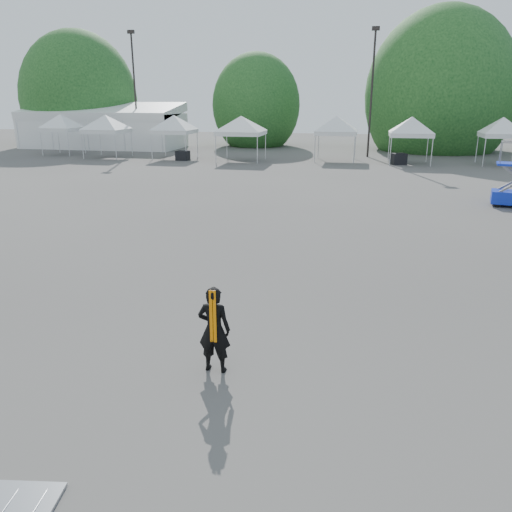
# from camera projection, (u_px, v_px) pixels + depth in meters

# --- Properties ---
(ground) EXTENTS (120.00, 120.00, 0.00)m
(ground) POSITION_uv_depth(u_px,v_px,m) (236.00, 305.00, 11.54)
(ground) COLOR #474442
(ground) RESTS_ON ground
(marquee) EXTENTS (15.00, 6.25, 4.23)m
(marquee) POSITION_uv_depth(u_px,v_px,m) (103.00, 127.00, 47.95)
(marquee) COLOR white
(marquee) RESTS_ON ground
(light_pole_west) EXTENTS (0.60, 0.25, 10.30)m
(light_pole_west) POSITION_uv_depth(u_px,v_px,m) (134.00, 84.00, 45.08)
(light_pole_west) COLOR black
(light_pole_west) RESTS_ON ground
(light_pole_east) EXTENTS (0.60, 0.25, 9.80)m
(light_pole_east) POSITION_uv_depth(u_px,v_px,m) (372.00, 86.00, 39.13)
(light_pole_east) COLOR black
(light_pole_east) RESTS_ON ground
(tree_far_w) EXTENTS (4.80, 4.80, 7.30)m
(tree_far_w) POSITION_uv_depth(u_px,v_px,m) (80.00, 99.00, 50.76)
(tree_far_w) COLOR #382314
(tree_far_w) RESTS_ON ground
(tree_mid_w) EXTENTS (4.16, 4.16, 6.33)m
(tree_mid_w) POSITION_uv_depth(u_px,v_px,m) (256.00, 105.00, 49.25)
(tree_mid_w) COLOR #382314
(tree_mid_w) RESTS_ON ground
(tree_mid_e) EXTENTS (5.12, 5.12, 7.79)m
(tree_mid_e) POSITION_uv_depth(u_px,v_px,m) (439.00, 95.00, 44.67)
(tree_mid_e) COLOR #382314
(tree_mid_e) RESTS_ON ground
(tent_a) EXTENTS (3.79, 3.79, 3.88)m
(tent_a) POSITION_uv_depth(u_px,v_px,m) (61.00, 117.00, 41.59)
(tent_a) COLOR silver
(tent_a) RESTS_ON ground
(tent_b) EXTENTS (4.27, 4.27, 3.88)m
(tent_b) POSITION_uv_depth(u_px,v_px,m) (105.00, 118.00, 39.50)
(tent_b) COLOR silver
(tent_b) RESTS_ON ground
(tent_c) EXTENTS (4.21, 4.21, 3.88)m
(tent_c) POSITION_uv_depth(u_px,v_px,m) (174.00, 119.00, 38.85)
(tent_c) COLOR silver
(tent_c) RESTS_ON ground
(tent_d) EXTENTS (4.71, 4.71, 3.88)m
(tent_d) POSITION_uv_depth(u_px,v_px,m) (241.00, 120.00, 37.16)
(tent_d) COLOR silver
(tent_d) RESTS_ON ground
(tent_e) EXTENTS (4.35, 4.35, 3.88)m
(tent_e) POSITION_uv_depth(u_px,v_px,m) (337.00, 119.00, 37.47)
(tent_e) COLOR silver
(tent_e) RESTS_ON ground
(tent_f) EXTENTS (4.22, 4.22, 3.88)m
(tent_f) POSITION_uv_depth(u_px,v_px,m) (412.00, 121.00, 35.59)
(tent_f) COLOR silver
(tent_f) RESTS_ON ground
(tent_g) EXTENTS (3.80, 3.80, 3.88)m
(tent_g) POSITION_uv_depth(u_px,v_px,m) (503.00, 121.00, 34.89)
(tent_g) COLOR silver
(tent_g) RESTS_ON ground
(man) EXTENTS (0.58, 0.38, 1.56)m
(man) POSITION_uv_depth(u_px,v_px,m) (214.00, 329.00, 8.53)
(man) COLOR black
(man) RESTS_ON ground
(crate_west) EXTENTS (1.04, 0.87, 0.73)m
(crate_west) POSITION_uv_depth(u_px,v_px,m) (183.00, 156.00, 38.34)
(crate_west) COLOR black
(crate_west) RESTS_ON ground
(crate_mid) EXTENTS (1.26, 1.15, 0.80)m
(crate_mid) POSITION_uv_depth(u_px,v_px,m) (398.00, 159.00, 35.97)
(crate_mid) COLOR black
(crate_mid) RESTS_ON ground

